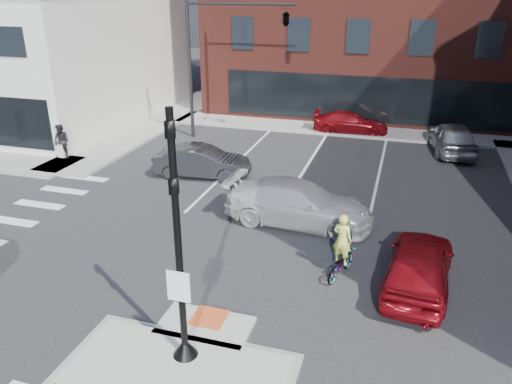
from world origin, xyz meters
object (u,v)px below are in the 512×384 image
(bg_car_dark, at_px, (202,162))
(bg_car_silver, at_px, (452,137))
(pedestrian_a, at_px, (62,142))
(red_sedan, at_px, (419,265))
(bg_car_red, at_px, (351,123))
(cyclist, at_px, (341,256))
(white_pickup, at_px, (299,203))

(bg_car_dark, relative_size, bg_car_silver, 0.91)
(pedestrian_a, bearing_deg, red_sedan, -19.88)
(bg_car_red, height_order, pedestrian_a, pedestrian_a)
(bg_car_silver, relative_size, pedestrian_a, 2.77)
(bg_car_red, height_order, cyclist, cyclist)
(cyclist, bearing_deg, bg_car_silver, -87.70)
(cyclist, bearing_deg, red_sedan, -161.33)
(red_sedan, bearing_deg, bg_car_red, -70.90)
(bg_car_dark, distance_m, bg_car_red, 11.10)
(bg_car_red, bearing_deg, cyclist, -176.86)
(bg_car_red, xyz_separation_m, pedestrian_a, (-13.29, -9.50, 0.39))
(white_pickup, bearing_deg, bg_car_silver, -26.18)
(white_pickup, relative_size, cyclist, 2.65)
(white_pickup, xyz_separation_m, pedestrian_a, (-12.97, 3.55, 0.23))
(white_pickup, relative_size, bg_car_dark, 1.25)
(bg_car_dark, distance_m, cyclist, 10.04)
(red_sedan, relative_size, pedestrian_a, 2.57)
(red_sedan, relative_size, bg_car_dark, 1.02)
(red_sedan, distance_m, bg_car_dark, 11.77)
(bg_car_dark, relative_size, pedestrian_a, 2.51)
(red_sedan, distance_m, bg_car_red, 16.77)
(white_pickup, distance_m, pedestrian_a, 13.44)
(bg_car_silver, bearing_deg, bg_car_red, -30.48)
(red_sedan, xyz_separation_m, bg_car_red, (-3.96, 16.30, -0.13))
(bg_car_silver, relative_size, bg_car_red, 1.10)
(pedestrian_a, bearing_deg, white_pickup, -13.67)
(bg_car_red, bearing_deg, pedestrian_a, 122.73)
(white_pickup, relative_size, bg_car_silver, 1.14)
(bg_car_dark, xyz_separation_m, bg_car_silver, (11.26, 7.27, 0.10))
(pedestrian_a, bearing_deg, bg_car_silver, 22.60)
(white_pickup, bearing_deg, pedestrian_a, 77.23)
(white_pickup, distance_m, bg_car_silver, 12.29)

